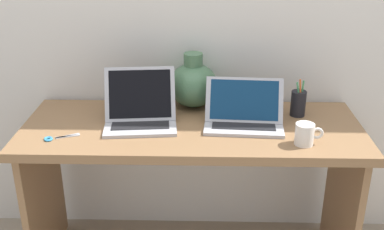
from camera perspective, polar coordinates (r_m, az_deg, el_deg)
name	(u,v)px	position (r m, az deg, el deg)	size (l,w,h in m)	color
back_wall	(194,8)	(2.29, 0.22, 12.74)	(4.40, 0.04, 2.40)	silver
desk	(192,157)	(2.18, 0.00, -5.04)	(1.51, 0.58, 0.74)	olive
laptop_left	(140,110)	(2.12, -6.24, 0.62)	(0.34, 0.28, 0.24)	#B2B2B7
laptop_right	(244,114)	(2.11, 6.26, 0.17)	(0.36, 0.24, 0.19)	#B2B2B7
green_vase	(193,84)	(2.28, 0.15, 3.74)	(0.24, 0.24, 0.27)	#47704C
coffee_mug	(305,134)	(1.98, 13.47, -2.26)	(0.12, 0.08, 0.09)	white
pen_cup	(298,103)	(2.24, 12.68, 1.42)	(0.07, 0.07, 0.18)	black
scissors	(55,138)	(2.07, -16.13, -2.67)	(0.14, 0.08, 0.01)	#B7B7BC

